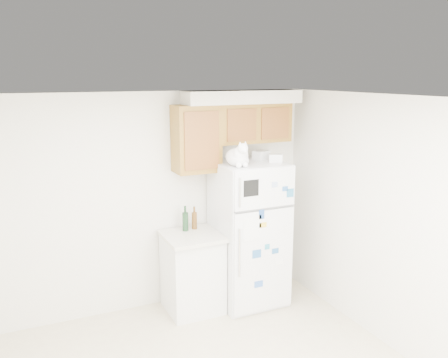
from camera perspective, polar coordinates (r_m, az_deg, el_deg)
room_shell at (r=3.80m, az=0.04°, el=-2.89°), size 3.84×4.04×2.52m
refrigerator at (r=5.61m, az=3.03°, el=-6.54°), size 0.76×0.78×1.70m
base_counter at (r=5.55m, az=-3.82°, el=-11.07°), size 0.64×0.64×0.92m
cat at (r=5.14m, az=1.74°, el=2.74°), size 0.28×0.42×0.29m
storage_box_back at (r=5.61m, az=4.51°, el=2.90°), size 0.21×0.18×0.10m
storage_box_front at (r=5.45m, az=6.19°, el=2.53°), size 0.18×0.16×0.09m
bottle_green at (r=5.46m, az=-4.68°, el=-4.74°), size 0.07×0.07×0.29m
bottle_amber at (r=5.52m, az=-3.59°, el=-4.67°), size 0.06×0.06×0.27m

